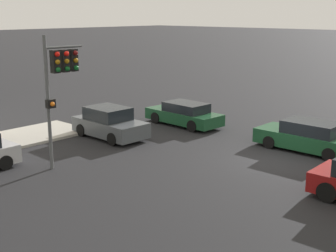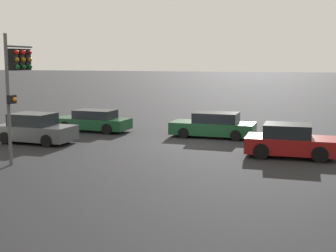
{
  "view_description": "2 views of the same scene",
  "coord_description": "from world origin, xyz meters",
  "px_view_note": "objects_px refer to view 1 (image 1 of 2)",
  "views": [
    {
      "loc": [
        -9.63,
        17.4,
        6.25
      ],
      "look_at": [
        2.61,
        4.06,
        1.83
      ],
      "focal_mm": 50.0,
      "sensor_mm": 36.0,
      "label": 1
    },
    {
      "loc": [
        -5.87,
        23.36,
        4.33
      ],
      "look_at": [
        0.19,
        4.49,
        1.53
      ],
      "focal_mm": 50.0,
      "sensor_mm": 36.0,
      "label": 2
    }
  ],
  "objects_px": {
    "traffic_signal": "(60,73)",
    "crossing_car_2": "(184,114)",
    "crossing_car_3": "(308,137)",
    "crossing_car_0": "(110,123)"
  },
  "relations": [
    {
      "from": "traffic_signal",
      "to": "crossing_car_3",
      "type": "height_order",
      "value": "traffic_signal"
    },
    {
      "from": "crossing_car_3",
      "to": "traffic_signal",
      "type": "bearing_deg",
      "value": 53.84
    },
    {
      "from": "crossing_car_0",
      "to": "crossing_car_3",
      "type": "xyz_separation_m",
      "value": [
        -8.57,
        -4.64,
        -0.06
      ]
    },
    {
      "from": "traffic_signal",
      "to": "crossing_car_3",
      "type": "distance_m",
      "value": 11.47
    },
    {
      "from": "traffic_signal",
      "to": "crossing_car_2",
      "type": "bearing_deg",
      "value": 99.53
    },
    {
      "from": "crossing_car_0",
      "to": "crossing_car_2",
      "type": "relative_size",
      "value": 0.89
    },
    {
      "from": "traffic_signal",
      "to": "crossing_car_2",
      "type": "distance_m",
      "value": 9.49
    },
    {
      "from": "traffic_signal",
      "to": "crossing_car_3",
      "type": "relative_size",
      "value": 1.15
    },
    {
      "from": "traffic_signal",
      "to": "crossing_car_0",
      "type": "distance_m",
      "value": 5.71
    },
    {
      "from": "crossing_car_2",
      "to": "crossing_car_3",
      "type": "xyz_separation_m",
      "value": [
        -7.5,
        -0.05,
        0.03
      ]
    }
  ]
}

